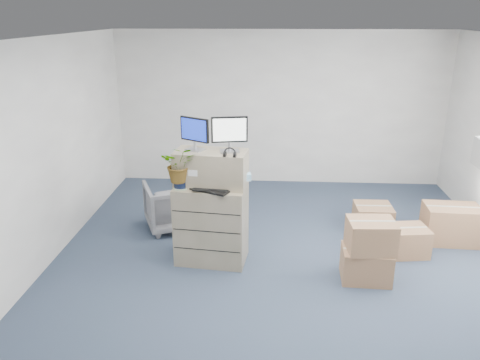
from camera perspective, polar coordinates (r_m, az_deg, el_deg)
name	(u,v)px	position (r m, az deg, el deg)	size (l,w,h in m)	color
ground	(282,277)	(5.89, 5.18, -11.72)	(7.00, 7.00, 0.00)	#273347
wall_back	(280,109)	(8.70, 4.92, 8.61)	(6.00, 0.02, 2.80)	beige
filing_cabinet_lower	(211,224)	(6.03, -3.50, -5.34)	(0.88, 0.54, 1.03)	gray
filing_cabinet_upper	(211,168)	(5.81, -3.54, 1.44)	(0.88, 0.44, 0.44)	gray
monitor_left	(195,132)	(5.74, -5.57, 5.85)	(0.37, 0.24, 0.41)	#99999E
monitor_right	(229,132)	(5.64, -1.29, 5.84)	(0.44, 0.21, 0.43)	#99999E
headphones	(230,153)	(5.50, -1.24, 3.27)	(0.15, 0.15, 0.02)	black
keyboard	(210,190)	(5.68, -3.63, -1.20)	(0.48, 0.20, 0.03)	black
mouse	(238,189)	(5.67, -0.24, -1.15)	(0.10, 0.06, 0.03)	silver
water_bottle	(214,176)	(5.81, -3.21, 0.43)	(0.07, 0.07, 0.25)	gray
phone_dock	(207,183)	(5.83, -4.05, -0.32)	(0.06, 0.06, 0.13)	silver
external_drive	(236,181)	(5.91, -0.51, -0.15)	(0.19, 0.14, 0.06)	black
tissue_box	(242,177)	(5.85, 0.21, 0.38)	(0.23, 0.11, 0.09)	#44AEE8
potted_plant	(180,169)	(5.72, -7.32, 1.37)	(0.43, 0.48, 0.44)	#9CB692
office_chair	(172,203)	(7.06, -8.28, -2.81)	(0.75, 0.70, 0.77)	#5A5A5E
cardboard_boxes	(404,234)	(6.67, 19.38, -6.18)	(2.06, 1.96, 0.78)	#A3734E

